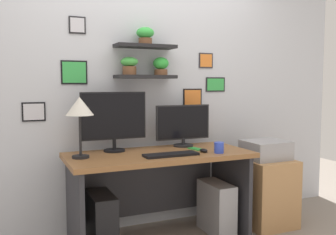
{
  "coord_description": "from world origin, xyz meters",
  "views": [
    {
      "loc": [
        -1.17,
        -2.84,
        1.31
      ],
      "look_at": [
        0.1,
        0.05,
        1.03
      ],
      "focal_mm": 40.37,
      "sensor_mm": 36.0,
      "label": 1
    }
  ],
  "objects_px": {
    "computer_mouse": "(204,150)",
    "desk_lamp": "(80,109)",
    "desk": "(157,177)",
    "computer_tower_right": "(216,208)",
    "keyboard": "(171,155)",
    "monitor_left": "(114,119)",
    "coffee_mug": "(219,148)",
    "monitor_right": "(183,125)",
    "printer": "(265,150)",
    "computer_tower_left": "(101,222)",
    "drawer_cabinet": "(265,191)",
    "cell_phone": "(196,149)"
  },
  "relations": [
    {
      "from": "cell_phone",
      "to": "desk_lamp",
      "type": "bearing_deg",
      "value": 165.5
    },
    {
      "from": "monitor_left",
      "to": "computer_tower_right",
      "type": "bearing_deg",
      "value": -16.33
    },
    {
      "from": "desk",
      "to": "computer_tower_left",
      "type": "bearing_deg",
      "value": -176.93
    },
    {
      "from": "computer_tower_right",
      "to": "computer_mouse",
      "type": "bearing_deg",
      "value": -152.77
    },
    {
      "from": "cell_phone",
      "to": "printer",
      "type": "xyz_separation_m",
      "value": [
        0.7,
        -0.05,
        -0.05
      ]
    },
    {
      "from": "monitor_left",
      "to": "monitor_right",
      "type": "relative_size",
      "value": 1.07
    },
    {
      "from": "keyboard",
      "to": "computer_tower_right",
      "type": "bearing_deg",
      "value": 14.63
    },
    {
      "from": "monitor_left",
      "to": "drawer_cabinet",
      "type": "xyz_separation_m",
      "value": [
        1.37,
        -0.25,
        -0.71
      ]
    },
    {
      "from": "coffee_mug",
      "to": "printer",
      "type": "relative_size",
      "value": 0.24
    },
    {
      "from": "cell_phone",
      "to": "drawer_cabinet",
      "type": "relative_size",
      "value": 0.23
    },
    {
      "from": "desk",
      "to": "monitor_left",
      "type": "xyz_separation_m",
      "value": [
        -0.32,
        0.16,
        0.49
      ]
    },
    {
      "from": "monitor_left",
      "to": "keyboard",
      "type": "bearing_deg",
      "value": -46.88
    },
    {
      "from": "drawer_cabinet",
      "to": "computer_tower_right",
      "type": "relative_size",
      "value": 1.39
    },
    {
      "from": "computer_mouse",
      "to": "cell_phone",
      "type": "bearing_deg",
      "value": 88.4
    },
    {
      "from": "drawer_cabinet",
      "to": "computer_mouse",
      "type": "bearing_deg",
      "value": -172.65
    },
    {
      "from": "desk_lamp",
      "to": "printer",
      "type": "distance_m",
      "value": 1.74
    },
    {
      "from": "desk",
      "to": "drawer_cabinet",
      "type": "bearing_deg",
      "value": -4.89
    },
    {
      "from": "desk",
      "to": "keyboard",
      "type": "height_order",
      "value": "keyboard"
    },
    {
      "from": "printer",
      "to": "computer_tower_right",
      "type": "distance_m",
      "value": 0.71
    },
    {
      "from": "desk",
      "to": "monitor_right",
      "type": "relative_size",
      "value": 2.89
    },
    {
      "from": "desk_lamp",
      "to": "coffee_mug",
      "type": "distance_m",
      "value": 1.16
    },
    {
      "from": "desk",
      "to": "monitor_left",
      "type": "distance_m",
      "value": 0.61
    },
    {
      "from": "computer_mouse",
      "to": "desk_lamp",
      "type": "bearing_deg",
      "value": 170.64
    },
    {
      "from": "monitor_right",
      "to": "computer_tower_left",
      "type": "height_order",
      "value": "monitor_right"
    },
    {
      "from": "desk",
      "to": "computer_tower_right",
      "type": "bearing_deg",
      "value": -9.15
    },
    {
      "from": "computer_tower_left",
      "to": "computer_tower_right",
      "type": "xyz_separation_m",
      "value": [
        1.02,
        -0.06,
        -0.0
      ]
    },
    {
      "from": "computer_tower_right",
      "to": "coffee_mug",
      "type": "bearing_deg",
      "value": -116.32
    },
    {
      "from": "desk_lamp",
      "to": "printer",
      "type": "bearing_deg",
      "value": -2.41
    },
    {
      "from": "desk",
      "to": "printer",
      "type": "bearing_deg",
      "value": -4.89
    },
    {
      "from": "desk_lamp",
      "to": "drawer_cabinet",
      "type": "distance_m",
      "value": 1.88
    },
    {
      "from": "computer_tower_left",
      "to": "computer_tower_right",
      "type": "height_order",
      "value": "computer_tower_left"
    },
    {
      "from": "monitor_right",
      "to": "computer_tower_right",
      "type": "relative_size",
      "value": 1.17
    },
    {
      "from": "monitor_right",
      "to": "printer",
      "type": "xyz_separation_m",
      "value": [
        0.73,
        -0.25,
        -0.24
      ]
    },
    {
      "from": "desk_lamp",
      "to": "coffee_mug",
      "type": "bearing_deg",
      "value": -12.69
    },
    {
      "from": "drawer_cabinet",
      "to": "computer_tower_left",
      "type": "distance_m",
      "value": 1.54
    },
    {
      "from": "desk_lamp",
      "to": "computer_tower_left",
      "type": "distance_m",
      "value": 0.91
    },
    {
      "from": "cell_phone",
      "to": "coffee_mug",
      "type": "relative_size",
      "value": 1.56
    },
    {
      "from": "coffee_mug",
      "to": "computer_tower_right",
      "type": "distance_m",
      "value": 0.6
    },
    {
      "from": "desk",
      "to": "computer_tower_right",
      "type": "distance_m",
      "value": 0.62
    },
    {
      "from": "keyboard",
      "to": "computer_mouse",
      "type": "bearing_deg",
      "value": 6.3
    },
    {
      "from": "cell_phone",
      "to": "coffee_mug",
      "type": "height_order",
      "value": "coffee_mug"
    },
    {
      "from": "computer_tower_left",
      "to": "computer_mouse",
      "type": "bearing_deg",
      "value": -10.54
    },
    {
      "from": "monitor_left",
      "to": "desk_lamp",
      "type": "height_order",
      "value": "monitor_left"
    },
    {
      "from": "cell_phone",
      "to": "computer_tower_left",
      "type": "xyz_separation_m",
      "value": [
        -0.84,
        0.01,
        -0.53
      ]
    },
    {
      "from": "monitor_left",
      "to": "cell_phone",
      "type": "relative_size",
      "value": 3.98
    },
    {
      "from": "computer_mouse",
      "to": "monitor_left",
      "type": "bearing_deg",
      "value": 152.66
    },
    {
      "from": "computer_mouse",
      "to": "computer_tower_left",
      "type": "distance_m",
      "value": 1.0
    },
    {
      "from": "monitor_right",
      "to": "computer_tower_left",
      "type": "relative_size",
      "value": 1.16
    },
    {
      "from": "desk",
      "to": "cell_phone",
      "type": "bearing_deg",
      "value": -5.76
    },
    {
      "from": "desk",
      "to": "computer_tower_right",
      "type": "height_order",
      "value": "desk"
    }
  ]
}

